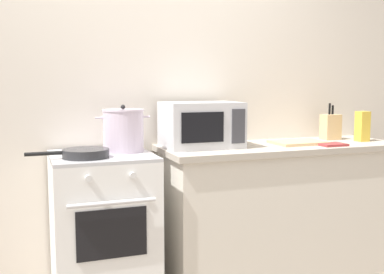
{
  "coord_description": "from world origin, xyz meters",
  "views": [
    {
      "loc": [
        -0.78,
        -2.17,
        1.34
      ],
      "look_at": [
        0.23,
        0.6,
        1.0
      ],
      "focal_mm": 43.37,
      "sensor_mm": 36.0,
      "label": 1
    }
  ],
  "objects_px": {
    "knife_block": "(331,127)",
    "oven_mitt": "(332,144)",
    "frying_pan": "(85,153)",
    "cutting_board": "(298,142)",
    "microwave": "(201,125)",
    "stove": "(103,228)",
    "stock_pot": "(123,130)",
    "pasta_box": "(362,126)"
  },
  "relations": [
    {
      "from": "knife_block",
      "to": "oven_mitt",
      "type": "relative_size",
      "value": 1.52
    },
    {
      "from": "frying_pan",
      "to": "knife_block",
      "type": "relative_size",
      "value": 1.69
    },
    {
      "from": "frying_pan",
      "to": "oven_mitt",
      "type": "distance_m",
      "value": 1.65
    },
    {
      "from": "cutting_board",
      "to": "knife_block",
      "type": "distance_m",
      "value": 0.41
    },
    {
      "from": "microwave",
      "to": "oven_mitt",
      "type": "relative_size",
      "value": 2.78
    },
    {
      "from": "stove",
      "to": "stock_pot",
      "type": "distance_m",
      "value": 0.61
    },
    {
      "from": "pasta_box",
      "to": "oven_mitt",
      "type": "bearing_deg",
      "value": -160.16
    },
    {
      "from": "stock_pot",
      "to": "pasta_box",
      "type": "distance_m",
      "value": 1.75
    },
    {
      "from": "stock_pot",
      "to": "frying_pan",
      "type": "bearing_deg",
      "value": -147.21
    },
    {
      "from": "knife_block",
      "to": "pasta_box",
      "type": "relative_size",
      "value": 1.25
    },
    {
      "from": "oven_mitt",
      "to": "stove",
      "type": "bearing_deg",
      "value": 174.1
    },
    {
      "from": "stove",
      "to": "cutting_board",
      "type": "relative_size",
      "value": 2.56
    },
    {
      "from": "cutting_board",
      "to": "stove",
      "type": "bearing_deg",
      "value": -179.95
    },
    {
      "from": "stove",
      "to": "knife_block",
      "type": "distance_m",
      "value": 1.84
    },
    {
      "from": "microwave",
      "to": "knife_block",
      "type": "relative_size",
      "value": 1.82
    },
    {
      "from": "frying_pan",
      "to": "cutting_board",
      "type": "relative_size",
      "value": 1.29
    },
    {
      "from": "stock_pot",
      "to": "cutting_board",
      "type": "xyz_separation_m",
      "value": [
        1.23,
        -0.06,
        -0.12
      ]
    },
    {
      "from": "stock_pot",
      "to": "cutting_board",
      "type": "distance_m",
      "value": 1.23
    },
    {
      "from": "oven_mitt",
      "to": "cutting_board",
      "type": "bearing_deg",
      "value": 135.56
    },
    {
      "from": "stock_pot",
      "to": "oven_mitt",
      "type": "relative_size",
      "value": 1.89
    },
    {
      "from": "microwave",
      "to": "pasta_box",
      "type": "bearing_deg",
      "value": -5.04
    },
    {
      "from": "stock_pot",
      "to": "oven_mitt",
      "type": "height_order",
      "value": "stock_pot"
    },
    {
      "from": "stock_pot",
      "to": "pasta_box",
      "type": "height_order",
      "value": "stock_pot"
    },
    {
      "from": "knife_block",
      "to": "pasta_box",
      "type": "xyz_separation_m",
      "value": [
        0.15,
        -0.17,
        0.01
      ]
    },
    {
      "from": "stock_pot",
      "to": "microwave",
      "type": "distance_m",
      "value": 0.53
    },
    {
      "from": "microwave",
      "to": "pasta_box",
      "type": "distance_m",
      "value": 1.23
    },
    {
      "from": "pasta_box",
      "to": "cutting_board",
      "type": "bearing_deg",
      "value": 176.72
    },
    {
      "from": "stove",
      "to": "oven_mitt",
      "type": "distance_m",
      "value": 1.61
    },
    {
      "from": "stock_pot",
      "to": "oven_mitt",
      "type": "xyz_separation_m",
      "value": [
        1.39,
        -0.22,
        -0.12
      ]
    },
    {
      "from": "knife_block",
      "to": "oven_mitt",
      "type": "height_order",
      "value": "knife_block"
    },
    {
      "from": "stove",
      "to": "frying_pan",
      "type": "height_order",
      "value": "frying_pan"
    },
    {
      "from": "cutting_board",
      "to": "oven_mitt",
      "type": "height_order",
      "value": "cutting_board"
    },
    {
      "from": "cutting_board",
      "to": "oven_mitt",
      "type": "distance_m",
      "value": 0.23
    },
    {
      "from": "frying_pan",
      "to": "oven_mitt",
      "type": "bearing_deg",
      "value": -1.88
    },
    {
      "from": "cutting_board",
      "to": "stock_pot",
      "type": "bearing_deg",
      "value": 177.16
    },
    {
      "from": "frying_pan",
      "to": "cutting_board",
      "type": "xyz_separation_m",
      "value": [
        1.49,
        0.11,
        -0.02
      ]
    },
    {
      "from": "cutting_board",
      "to": "pasta_box",
      "type": "distance_m",
      "value": 0.53
    },
    {
      "from": "knife_block",
      "to": "pasta_box",
      "type": "distance_m",
      "value": 0.23
    },
    {
      "from": "microwave",
      "to": "stock_pot",
      "type": "bearing_deg",
      "value": -178.13
    },
    {
      "from": "stove",
      "to": "knife_block",
      "type": "relative_size",
      "value": 3.35
    },
    {
      "from": "oven_mitt",
      "to": "pasta_box",
      "type": "bearing_deg",
      "value": 19.84
    },
    {
      "from": "microwave",
      "to": "cutting_board",
      "type": "distance_m",
      "value": 0.72
    }
  ]
}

